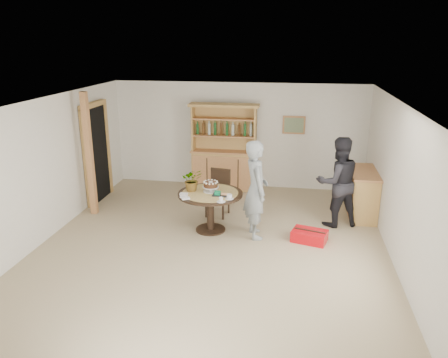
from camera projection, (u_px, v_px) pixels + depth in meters
ground at (211, 249)px, 7.54m from camera, size 7.00×7.00×0.00m
room_shell at (210, 151)px, 7.02m from camera, size 6.04×7.04×2.52m
doorway at (96, 152)px, 9.54m from camera, size 0.13×1.10×2.18m
pine_post at (89, 155)px, 8.71m from camera, size 0.12×0.12×2.50m
hutch at (224, 160)px, 10.42m from camera, size 1.62×0.54×2.04m
sideboard at (362, 193)px, 8.85m from camera, size 0.54×1.26×0.94m
dining_table at (210, 200)px, 8.09m from camera, size 1.20×1.20×0.76m
dining_chair at (219, 189)px, 8.89m from camera, size 0.48×0.48×0.95m
birthday_cake at (211, 185)px, 8.05m from camera, size 0.30×0.30×0.20m
flower_vase at (192, 180)px, 8.08m from camera, size 0.47×0.44×0.42m
gift_tray at (221, 194)px, 7.89m from camera, size 0.30×0.20×0.08m
coffee_cup_a at (229, 197)px, 7.71m from camera, size 0.15×0.15×0.09m
coffee_cup_b at (221, 200)px, 7.57m from camera, size 0.15×0.15×0.08m
napkins at (184, 196)px, 7.81m from camera, size 0.24×0.33×0.03m
teen_boy at (256, 190)px, 7.78m from camera, size 0.61×0.76×1.79m
adult_person at (338, 182)px, 8.27m from camera, size 1.02×0.91×1.75m
red_suitcase at (309, 236)px, 7.80m from camera, size 0.69×0.55×0.21m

